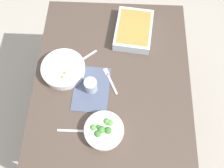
{
  "coord_description": "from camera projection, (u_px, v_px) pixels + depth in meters",
  "views": [
    {
      "loc": [
        0.61,
        0.03,
        2.04
      ],
      "look_at": [
        0.0,
        0.0,
        0.74
      ],
      "focal_mm": 40.35,
      "sensor_mm": 36.0,
      "label": 1
    }
  ],
  "objects": [
    {
      "name": "dining_table",
      "position": [
        112.0,
        90.0,
        1.52
      ],
      "size": [
        1.2,
        0.9,
        0.74
      ],
      "color": "#4C3D33",
      "rests_on": "ground_plane"
    },
    {
      "name": "baking_dish",
      "position": [
        134.0,
        30.0,
        1.56
      ],
      "size": [
        0.32,
        0.25,
        0.06
      ],
      "color": "silver",
      "rests_on": "dining_table"
    },
    {
      "name": "spoon_by_broccoli",
      "position": [
        78.0,
        131.0,
        1.32
      ],
      "size": [
        0.03,
        0.18,
        0.01
      ],
      "color": "silver",
      "rests_on": "dining_table"
    },
    {
      "name": "broccoli_bowl",
      "position": [
        104.0,
        130.0,
        1.29
      ],
      "size": [
        0.21,
        0.21,
        0.07
      ],
      "color": "white",
      "rests_on": "dining_table"
    },
    {
      "name": "fork_on_table",
      "position": [
        110.0,
        79.0,
        1.45
      ],
      "size": [
        0.17,
        0.09,
        0.01
      ],
      "color": "silver",
      "rests_on": "dining_table"
    },
    {
      "name": "ground_plane",
      "position": [
        112.0,
        121.0,
        2.11
      ],
      "size": [
        6.0,
        6.0,
        0.0
      ],
      "primitive_type": "plane",
      "color": "#B2A899"
    },
    {
      "name": "drink_cup",
      "position": [
        91.0,
        86.0,
        1.39
      ],
      "size": [
        0.07,
        0.07,
        0.08
      ],
      "color": "#B2BCC6",
      "rests_on": "dining_table"
    },
    {
      "name": "stew_bowl",
      "position": [
        63.0,
        69.0,
        1.44
      ],
      "size": [
        0.25,
        0.25,
        0.06
      ],
      "color": "white",
      "rests_on": "dining_table"
    },
    {
      "name": "placemat",
      "position": [
        91.0,
        89.0,
        1.42
      ],
      "size": [
        0.29,
        0.21,
        0.0
      ],
      "primitive_type": "cube",
      "rotation": [
        0.0,
        0.0,
        -0.05
      ],
      "color": "#4C5670",
      "rests_on": "dining_table"
    },
    {
      "name": "spoon_by_stew",
      "position": [
        81.0,
        60.0,
        1.5
      ],
      "size": [
        0.13,
        0.15,
        0.01
      ],
      "color": "silver",
      "rests_on": "dining_table"
    }
  ]
}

